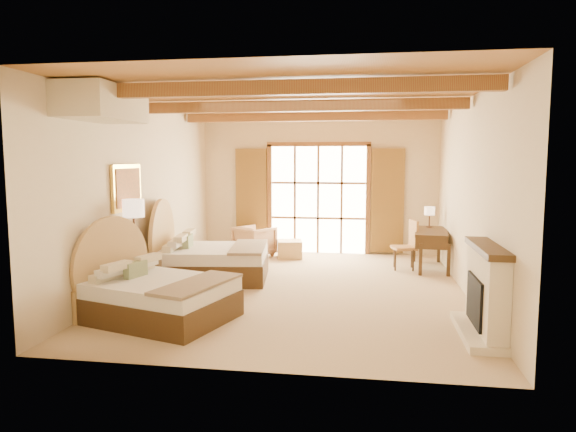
% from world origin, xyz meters
% --- Properties ---
extents(floor, '(7.00, 7.00, 0.00)m').
position_xyz_m(floor, '(0.00, 0.00, 0.00)').
color(floor, tan).
rests_on(floor, ground).
extents(wall_back, '(5.50, 0.00, 5.50)m').
position_xyz_m(wall_back, '(0.00, 3.50, 1.60)').
color(wall_back, beige).
rests_on(wall_back, ground).
extents(wall_left, '(0.00, 7.00, 7.00)m').
position_xyz_m(wall_left, '(-2.75, 0.00, 1.60)').
color(wall_left, beige).
rests_on(wall_left, ground).
extents(wall_right, '(0.00, 7.00, 7.00)m').
position_xyz_m(wall_right, '(2.75, 0.00, 1.60)').
color(wall_right, beige).
rests_on(wall_right, ground).
extents(ceiling, '(7.00, 7.00, 0.00)m').
position_xyz_m(ceiling, '(0.00, 0.00, 3.20)').
color(ceiling, '#AC7137').
rests_on(ceiling, ground).
extents(ceiling_beams, '(5.39, 4.60, 0.18)m').
position_xyz_m(ceiling_beams, '(0.00, 0.00, 3.08)').
color(ceiling_beams, olive).
rests_on(ceiling_beams, ceiling).
extents(french_doors, '(3.95, 0.08, 2.60)m').
position_xyz_m(french_doors, '(0.00, 3.44, 1.25)').
color(french_doors, white).
rests_on(french_doors, ground).
extents(fireplace, '(0.46, 1.40, 1.16)m').
position_xyz_m(fireplace, '(2.60, -2.00, 0.51)').
color(fireplace, beige).
rests_on(fireplace, ground).
extents(painting, '(0.06, 0.95, 0.75)m').
position_xyz_m(painting, '(-2.70, -0.75, 1.75)').
color(painting, '#ECC44B').
rests_on(painting, wall_left).
extents(canopy_valance, '(0.70, 1.40, 0.45)m').
position_xyz_m(canopy_valance, '(-2.40, -2.00, 2.95)').
color(canopy_valance, beige).
rests_on(canopy_valance, ceiling).
extents(bed_near, '(2.23, 1.87, 1.22)m').
position_xyz_m(bed_near, '(-1.81, -1.97, 0.37)').
color(bed_near, '#402C12').
rests_on(bed_near, floor).
extents(bed_far, '(2.15, 1.72, 1.30)m').
position_xyz_m(bed_far, '(-1.81, 0.46, 0.39)').
color(bed_far, '#402C12').
rests_on(bed_far, floor).
extents(nightstand, '(0.61, 0.61, 0.63)m').
position_xyz_m(nightstand, '(-2.43, -1.03, 0.32)').
color(nightstand, '#402C12').
rests_on(nightstand, floor).
extents(floor_lamp, '(0.33, 0.33, 1.58)m').
position_xyz_m(floor_lamp, '(-2.50, -0.97, 1.34)').
color(floor_lamp, '#3B2419').
rests_on(floor_lamp, floor).
extents(armchair, '(1.04, 1.05, 0.70)m').
position_xyz_m(armchair, '(-1.37, 2.72, 0.35)').
color(armchair, tan).
rests_on(armchair, floor).
extents(ottoman, '(0.63, 0.63, 0.39)m').
position_xyz_m(ottoman, '(-0.57, 2.71, 0.20)').
color(ottoman, tan).
rests_on(ottoman, floor).
extents(desk, '(0.76, 1.50, 0.78)m').
position_xyz_m(desk, '(2.42, 2.02, 0.42)').
color(desk, '#402C12').
rests_on(desk, floor).
extents(desk_chair, '(0.54, 0.53, 0.99)m').
position_xyz_m(desk_chair, '(1.91, 1.87, 0.31)').
color(desk_chair, '#9E6E45').
rests_on(desk_chair, floor).
extents(desk_lamp, '(0.22, 0.22, 0.43)m').
position_xyz_m(desk_lamp, '(2.44, 2.50, 1.11)').
color(desk_lamp, '#3B2419').
rests_on(desk_lamp, desk).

